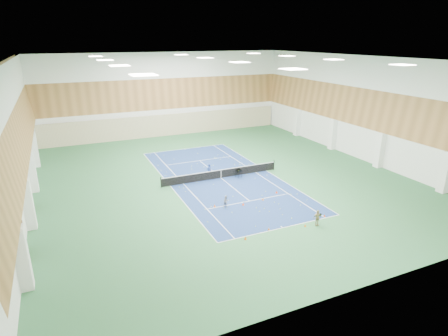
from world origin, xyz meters
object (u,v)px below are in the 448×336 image
object	(u,v)px
child_apron	(317,218)
ball_cart	(239,173)
tennis_net	(221,173)
child_court	(226,201)
coach	(209,171)

from	to	relation	value
child_apron	ball_cart	bearing A→B (deg)	95.52
tennis_net	child_court	bearing A→B (deg)	-110.13
coach	ball_cart	xyz separation A→B (m)	(2.83, -1.20, -0.31)
child_court	ball_cart	bearing A→B (deg)	47.06
coach	ball_cart	size ratio (longest dim) A/B	1.66
tennis_net	ball_cart	size ratio (longest dim) A/B	13.68
child_court	tennis_net	bearing A→B (deg)	61.58
coach	child_court	world-z (taller)	coach
child_court	coach	bearing A→B (deg)	71.18
ball_cart	child_apron	bearing A→B (deg)	-97.51
coach	child_apron	xyz separation A→B (m)	(3.74, -13.21, -0.12)
child_court	ball_cart	xyz separation A→B (m)	(4.18, 6.05, -0.06)
child_apron	ball_cart	world-z (taller)	child_apron
tennis_net	child_apron	world-z (taller)	child_apron
coach	child_apron	distance (m)	13.73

